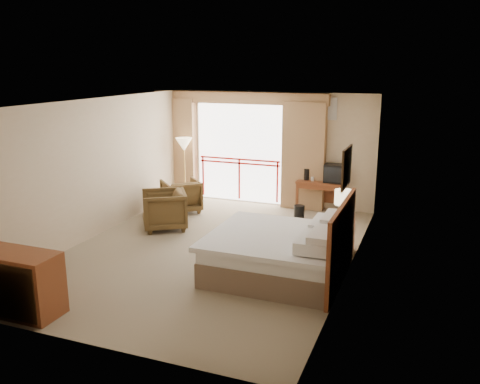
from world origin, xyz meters
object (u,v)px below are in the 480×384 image
at_px(table_lamp, 344,198).
at_px(wastebasket, 299,212).
at_px(desk, 322,187).
at_px(armchair_near, 165,228).
at_px(armchair_far, 182,211).
at_px(floor_lamp, 184,147).
at_px(bed, 281,252).
at_px(side_table, 161,202).
at_px(dresser, 14,282).
at_px(nightstand, 341,237).
at_px(tv, 335,173).

distance_m(table_lamp, wastebasket, 2.28).
xyz_separation_m(desk, armchair_near, (-2.76, -2.46, -0.56)).
bearing_deg(table_lamp, armchair_far, 162.37).
xyz_separation_m(armchair_near, floor_lamp, (-0.61, 2.14, 1.36)).
height_order(bed, side_table, bed).
bearing_deg(armchair_near, wastebasket, 92.15).
xyz_separation_m(wastebasket, armchair_near, (-2.43, -1.71, -0.15)).
bearing_deg(desk, wastebasket, -115.67).
height_order(armchair_far, dresser, dresser).
distance_m(armchair_far, armchair_near, 1.27).
xyz_separation_m(nightstand, side_table, (-4.04, 0.58, 0.12)).
distance_m(nightstand, dresser, 5.44).
xyz_separation_m(tv, side_table, (-3.43, -1.88, -0.52)).
bearing_deg(armchair_near, side_table, -177.94).
distance_m(tv, wastebasket, 1.22).
bearing_deg(bed, armchair_far, 140.20).
distance_m(wastebasket, armchair_near, 2.98).
height_order(nightstand, wastebasket, nightstand).
xyz_separation_m(table_lamp, dresser, (-3.77, -3.97, -0.57)).
bearing_deg(armchair_far, bed, 96.02).
distance_m(wastebasket, side_table, 3.05).
relative_size(nightstand, tv, 1.24).
height_order(armchair_near, dresser, dresser).
height_order(nightstand, dresser, dresser).
height_order(wastebasket, side_table, side_table).
distance_m(armchair_far, floor_lamp, 1.67).
distance_m(nightstand, tv, 2.61).
bearing_deg(side_table, armchair_near, -54.98).
height_order(wastebasket, armchair_near, armchair_near).
xyz_separation_m(bed, armchair_far, (-3.19, 2.66, -0.38)).
height_order(desk, tv, tv).
relative_size(wastebasket, floor_lamp, 0.18).
height_order(nightstand, desk, desk).
bearing_deg(side_table, tv, 28.75).
bearing_deg(tv, nightstand, -68.75).
height_order(table_lamp, floor_lamp, floor_lamp).
relative_size(desk, floor_lamp, 0.70).
relative_size(nightstand, table_lamp, 1.01).
bearing_deg(floor_lamp, wastebasket, -8.09).
distance_m(nightstand, wastebasket, 2.16).
bearing_deg(nightstand, armchair_near, -177.27).
height_order(wastebasket, armchair_far, armchair_far).
relative_size(table_lamp, armchair_far, 0.69).
bearing_deg(armchair_near, floor_lamp, 163.01).
distance_m(bed, nightstand, 1.55).
bearing_deg(armchair_far, nightstand, 117.52).
height_order(nightstand, armchair_far, nightstand).
bearing_deg(armchair_near, bed, 31.32).
distance_m(nightstand, floor_lamp, 4.93).
height_order(bed, desk, bed).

